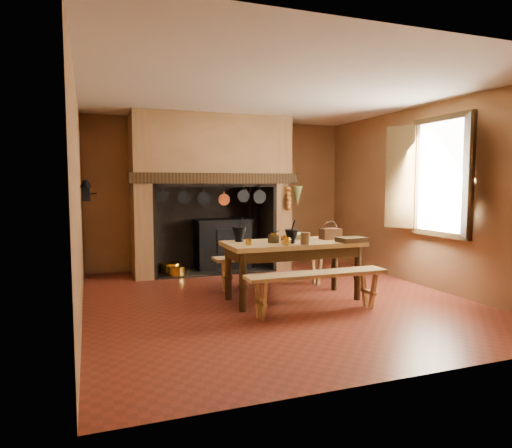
{
  "coord_description": "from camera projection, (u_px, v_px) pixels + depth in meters",
  "views": [
    {
      "loc": [
        -2.39,
        -5.73,
        1.6
      ],
      "look_at": [
        -0.17,
        0.3,
        1.03
      ],
      "focal_mm": 32.0,
      "sensor_mm": 36.0,
      "label": 1
    }
  ],
  "objects": [
    {
      "name": "hearth_pans",
      "position": [
        172.0,
        269.0,
        8.02
      ],
      "size": [
        0.51,
        0.62,
        0.2
      ],
      "color": "gold",
      "rests_on": "floor"
    },
    {
      "name": "wall_left",
      "position": [
        78.0,
        201.0,
        5.33
      ],
      "size": [
        0.02,
        5.5,
        2.8
      ],
      "primitive_type": "cube",
      "color": "#8F5D39",
      "rests_on": "floor"
    },
    {
      "name": "brass_cup",
      "position": [
        286.0,
        241.0,
        5.82
      ],
      "size": [
        0.17,
        0.17,
        0.1
      ],
      "primitive_type": "imported",
      "rotation": [
        0.0,
        0.0,
        0.43
      ],
      "color": "gold",
      "rests_on": "work_table"
    },
    {
      "name": "floor",
      "position": [
        275.0,
        299.0,
        6.32
      ],
      "size": [
        5.5,
        5.5,
        0.0
      ],
      "primitive_type": "plane",
      "color": "maroon",
      "rests_on": "ground"
    },
    {
      "name": "wooden_tray",
      "position": [
        352.0,
        240.0,
        6.16
      ],
      "size": [
        0.38,
        0.28,
        0.06
      ],
      "primitive_type": "cube",
      "rotation": [
        0.0,
        0.0,
        0.05
      ],
      "color": "#322210",
      "rests_on": "work_table"
    },
    {
      "name": "herb_bunch",
      "position": [
        297.0,
        196.0,
        8.28
      ],
      "size": [
        0.2,
        0.2,
        0.35
      ],
      "primitive_type": "cone",
      "rotation": [
        3.14,
        0.0,
        0.0
      ],
      "color": "#5E6931",
      "rests_on": "chimney_breast"
    },
    {
      "name": "hanging_pans",
      "position": [
        216.0,
        198.0,
        7.77
      ],
      "size": [
        1.92,
        0.29,
        0.27
      ],
      "color": "black",
      "rests_on": "chimney_breast"
    },
    {
      "name": "wall_right",
      "position": [
        424.0,
        196.0,
        7.05
      ],
      "size": [
        0.02,
        5.5,
        2.8
      ],
      "primitive_type": "cube",
      "color": "#8F5D39",
      "rests_on": "floor"
    },
    {
      "name": "bench_back",
      "position": [
        273.0,
        263.0,
        6.95
      ],
      "size": [
        1.84,
        0.32,
        0.52
      ],
      "color": "tan",
      "rests_on": "floor"
    },
    {
      "name": "back_wall",
      "position": [
        220.0,
        194.0,
        8.76
      ],
      "size": [
        5.0,
        0.02,
        2.8
      ],
      "primitive_type": "cube",
      "color": "#8F5D39",
      "rests_on": "floor"
    },
    {
      "name": "wall_coffee_mill",
      "position": [
        86.0,
        189.0,
        6.8
      ],
      "size": [
        0.23,
        0.16,
        0.31
      ],
      "color": "black",
      "rests_on": "wall_left"
    },
    {
      "name": "wall_front",
      "position": [
        409.0,
        208.0,
        3.62
      ],
      "size": [
        5.0,
        0.02,
        2.8
      ],
      "primitive_type": "cube",
      "color": "#8F5D39",
      "rests_on": "floor"
    },
    {
      "name": "wicker_basket",
      "position": [
        330.0,
        233.0,
        6.46
      ],
      "size": [
        0.28,
        0.2,
        0.26
      ],
      "rotation": [
        0.0,
        0.0,
        -0.03
      ],
      "color": "#4F2D17",
      "rests_on": "work_table"
    },
    {
      "name": "window",
      "position": [
        436.0,
        177.0,
        6.6
      ],
      "size": [
        0.39,
        1.75,
        1.76
      ],
      "color": "white",
      "rests_on": "wall_right"
    },
    {
      "name": "mortar_small",
      "position": [
        292.0,
        236.0,
        6.02
      ],
      "size": [
        0.18,
        0.18,
        0.31
      ],
      "rotation": [
        0.0,
        0.0,
        0.21
      ],
      "color": "black",
      "rests_on": "work_table"
    },
    {
      "name": "bench_front",
      "position": [
        317.0,
        283.0,
        5.6
      ],
      "size": [
        1.83,
        0.32,
        0.51
      ],
      "color": "tan",
      "rests_on": "floor"
    },
    {
      "name": "work_table",
      "position": [
        293.0,
        251.0,
        6.23
      ],
      "size": [
        1.87,
        0.83,
        0.81
      ],
      "color": "tan",
      "rests_on": "floor"
    },
    {
      "name": "brass_mug_b",
      "position": [
        284.0,
        238.0,
        6.22
      ],
      "size": [
        0.09,
        0.09,
        0.08
      ],
      "primitive_type": "cylinder",
      "rotation": [
        0.0,
        0.0,
        -0.22
      ],
      "color": "gold",
      "rests_on": "work_table"
    },
    {
      "name": "glass_jar",
      "position": [
        333.0,
        234.0,
        6.53
      ],
      "size": [
        0.08,
        0.08,
        0.13
      ],
      "primitive_type": "cylinder",
      "rotation": [
        0.0,
        0.0,
        0.11
      ],
      "color": "beige",
      "rests_on": "work_table"
    },
    {
      "name": "iron_range",
      "position": [
        223.0,
        243.0,
        8.55
      ],
      "size": [
        1.12,
        0.55,
        1.6
      ],
      "color": "black",
      "rests_on": "floor"
    },
    {
      "name": "onion_string",
      "position": [
        288.0,
        199.0,
        8.22
      ],
      "size": [
        0.12,
        0.1,
        0.46
      ],
      "primitive_type": null,
      "color": "#A7571E",
      "rests_on": "chimney_breast"
    },
    {
      "name": "chimney_breast",
      "position": [
        211.0,
        172.0,
        8.21
      ],
      "size": [
        2.95,
        0.96,
        2.8
      ],
      "color": "#8F5D39",
      "rests_on": "floor"
    },
    {
      "name": "mixing_bowl",
      "position": [
        299.0,
        236.0,
        6.53
      ],
      "size": [
        0.4,
        0.4,
        0.08
      ],
      "primitive_type": "imported",
      "rotation": [
        0.0,
        0.0,
        -0.25
      ],
      "color": "beige",
      "rests_on": "work_table"
    },
    {
      "name": "mortar_large",
      "position": [
        239.0,
        233.0,
        6.19
      ],
      "size": [
        0.2,
        0.2,
        0.34
      ],
      "rotation": [
        0.0,
        0.0,
        0.31
      ],
      "color": "black",
      "rests_on": "work_table"
    },
    {
      "name": "stoneware_crock",
      "position": [
        305.0,
        238.0,
        5.91
      ],
      "size": [
        0.13,
        0.13,
        0.15
      ],
      "primitive_type": "cylinder",
      "rotation": [
        0.0,
        0.0,
        -0.02
      ],
      "color": "brown",
      "rests_on": "work_table"
    },
    {
      "name": "brass_mug_a",
      "position": [
        249.0,
        242.0,
        5.81
      ],
      "size": [
        0.1,
        0.1,
        0.09
      ],
      "primitive_type": "cylinder",
      "rotation": [
        0.0,
        0.0,
        -0.25
      ],
      "color": "gold",
      "rests_on": "work_table"
    },
    {
      "name": "ceiling",
      "position": [
        276.0,
        93.0,
        6.07
      ],
      "size": [
        5.5,
        5.5,
        0.0
      ],
      "primitive_type": "plane",
      "rotation": [
        3.14,
        0.0,
        0.0
      ],
      "color": "silver",
      "rests_on": "back_wall"
    },
    {
      "name": "coffee_grinder",
      "position": [
        273.0,
        238.0,
        6.06
      ],
      "size": [
        0.16,
        0.13,
        0.17
      ],
      "rotation": [
        0.0,
        0.0,
        0.26
      ],
      "color": "#322210",
      "rests_on": "work_table"
    }
  ]
}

